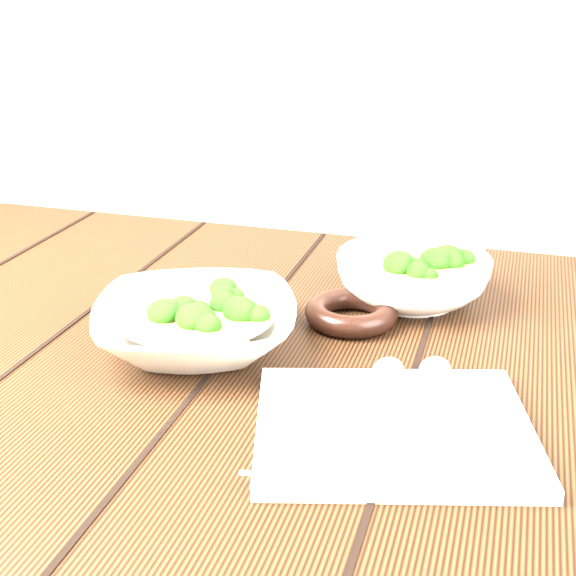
% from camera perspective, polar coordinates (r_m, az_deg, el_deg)
% --- Properties ---
extents(table, '(1.20, 0.80, 0.75)m').
position_cam_1_polar(table, '(0.95, -2.41, -10.56)').
color(table, black).
rests_on(table, ground).
extents(soup_bowl_front, '(0.28, 0.28, 0.06)m').
position_cam_1_polar(soup_bowl_front, '(0.87, -6.58, -2.54)').
color(soup_bowl_front, silver).
rests_on(soup_bowl_front, table).
extents(soup_bowl_back, '(0.23, 0.23, 0.07)m').
position_cam_1_polar(soup_bowl_back, '(1.00, 8.85, 0.78)').
color(soup_bowl_back, silver).
rests_on(soup_bowl_back, table).
extents(trivet, '(0.14, 0.14, 0.03)m').
position_cam_1_polar(trivet, '(0.94, 4.52, -1.75)').
color(trivet, black).
rests_on(trivet, table).
extents(napkin, '(0.29, 0.26, 0.01)m').
position_cam_1_polar(napkin, '(0.73, 7.50, -9.87)').
color(napkin, beige).
rests_on(napkin, table).
extents(spoon_left, '(0.04, 0.20, 0.01)m').
position_cam_1_polar(spoon_left, '(0.77, 6.79, -7.16)').
color(spoon_left, '#A49F90').
rests_on(spoon_left, napkin).
extents(spoon_right, '(0.03, 0.20, 0.01)m').
position_cam_1_polar(spoon_right, '(0.78, 10.09, -7.02)').
color(spoon_right, '#A49F90').
rests_on(spoon_right, napkin).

